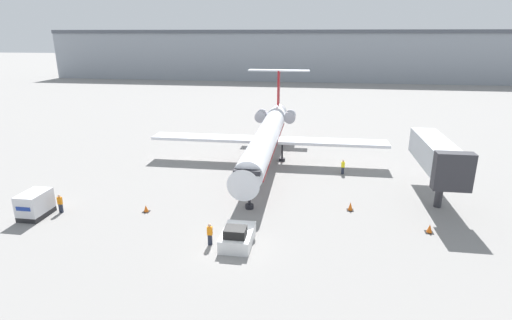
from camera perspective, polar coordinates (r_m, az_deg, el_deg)
name	(u,v)px	position (r m, az deg, el deg)	size (l,w,h in m)	color
ground_plane	(234,247)	(31.77, -3.12, -12.31)	(600.00, 600.00, 0.00)	gray
terminal_building	(302,55)	(147.23, 6.55, 14.67)	(180.00, 16.80, 17.15)	#8C939E
airplane_main	(267,136)	(50.34, 1.62, 3.51)	(29.96, 33.99, 10.43)	silver
pushback_tug	(237,236)	(31.89, -2.67, -10.83)	(2.35, 3.92, 1.78)	silver
luggage_cart	(35,205)	(41.22, -29.03, -5.59)	(1.95, 2.98, 2.31)	#232326
worker_near_tug	(210,234)	(31.77, -6.61, -10.42)	(0.40, 0.26, 1.83)	#232838
worker_by_wing	(343,167)	(47.96, 12.31, -0.93)	(0.40, 0.25, 1.76)	#232838
worker_on_apron	(60,203)	(41.07, -26.19, -5.56)	(0.40, 0.25, 1.80)	#232838
traffic_cone_left	(146,209)	(38.67, -15.44, -6.72)	(0.60, 0.60, 0.67)	black
traffic_cone_right	(350,206)	(38.60, 13.33, -6.47)	(0.62, 0.62, 0.83)	black
traffic_cone_mid	(430,229)	(36.61, 23.55, -8.98)	(0.65, 0.65, 0.74)	black
jet_bridge	(437,156)	(42.84, 24.44, 0.58)	(3.20, 11.78, 6.19)	#2D2D33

